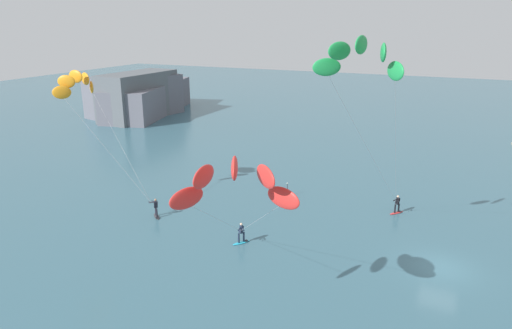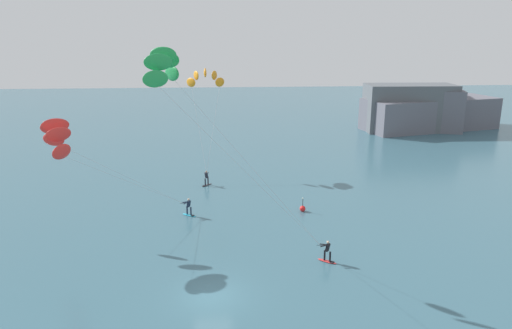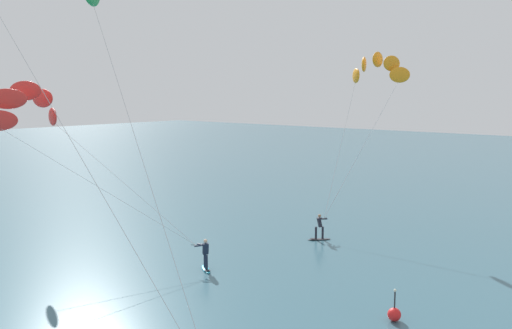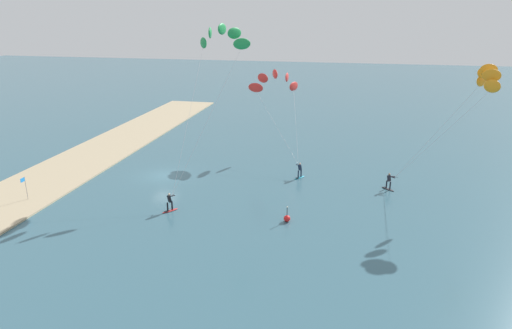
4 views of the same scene
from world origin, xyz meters
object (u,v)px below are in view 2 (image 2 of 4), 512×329
(kitesurfer_nearshore, at_px, (171,74))
(kitesurfer_mid_water, at_px, (62,139))
(marker_buoy, at_px, (303,208))
(kitesurfer_far_out, at_px, (205,82))

(kitesurfer_nearshore, height_order, kitesurfer_mid_water, kitesurfer_nearshore)
(kitesurfer_nearshore, distance_m, marker_buoy, 19.29)
(kitesurfer_far_out, height_order, marker_buoy, kitesurfer_far_out)
(marker_buoy, bearing_deg, kitesurfer_far_out, 120.79)
(kitesurfer_nearshore, bearing_deg, kitesurfer_far_out, 86.33)
(marker_buoy, bearing_deg, kitesurfer_nearshore, -141.66)
(kitesurfer_nearshore, xyz_separation_m, kitesurfer_mid_water, (-9.07, 4.07, -5.27))
(kitesurfer_nearshore, relative_size, marker_buoy, 11.21)
(kitesurfer_far_out, bearing_deg, kitesurfer_nearshore, -93.67)
(kitesurfer_mid_water, relative_size, kitesurfer_far_out, 1.01)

